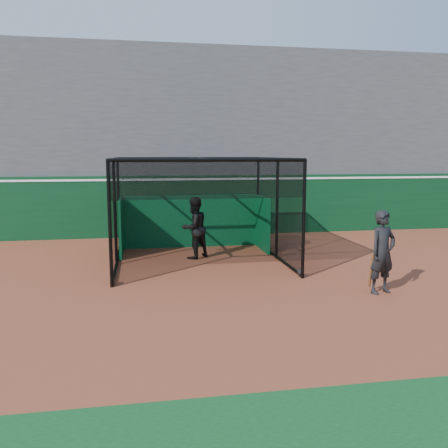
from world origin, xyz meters
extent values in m
plane|color=brown|center=(0.00, 0.00, 0.00)|extent=(120.00, 120.00, 0.00)
cube|color=#093518|center=(0.00, 8.50, 1.25)|extent=(50.00, 0.45, 2.50)
cube|color=white|center=(0.00, 8.50, 2.35)|extent=(50.00, 0.50, 0.08)
cube|color=#4C4C4F|center=(0.00, 12.38, 3.88)|extent=(50.00, 7.85, 7.75)
cube|color=#4C4C4F|center=(0.00, 15.80, 8.35)|extent=(50.00, 0.30, 1.20)
cube|color=#074E26|center=(-0.08, 5.91, 0.95)|extent=(4.98, 0.10, 1.90)
cylinder|color=black|center=(-2.63, 1.14, 0.11)|extent=(0.08, 0.22, 0.22)
cylinder|color=black|center=(2.47, 1.14, 0.11)|extent=(0.08, 0.22, 0.22)
cylinder|color=black|center=(-2.63, 5.83, 0.11)|extent=(0.08, 0.22, 0.22)
cylinder|color=black|center=(2.47, 5.83, 0.11)|extent=(0.08, 0.22, 0.22)
imported|color=black|center=(-0.17, 3.99, 1.00)|extent=(1.23, 1.17, 2.00)
imported|color=black|center=(3.90, -0.72, 1.02)|extent=(0.86, 0.69, 2.03)
cylinder|color=#593819|center=(3.65, -0.67, 0.55)|extent=(0.14, 0.34, 0.88)
camera|label=1|loc=(-1.84, -11.13, 3.37)|focal=38.00mm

